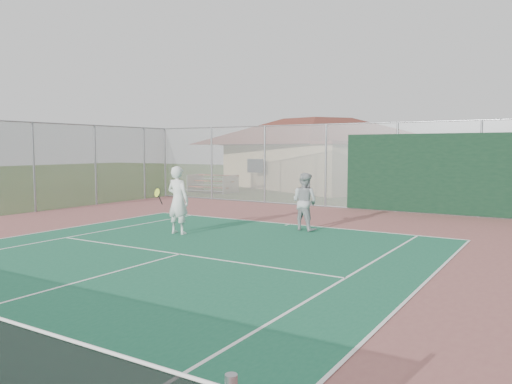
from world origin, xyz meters
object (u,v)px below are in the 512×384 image
Objects in this scene: clubhouse at (317,146)px; player_grey_back at (305,202)px; player_white_front at (178,201)px; bleachers at (212,183)px.

clubhouse is 8.25× the size of player_grey_back.
clubhouse is at bearing -56.23° from player_grey_back.
clubhouse is 7.30× the size of player_white_front.
bleachers is at bearing -96.25° from clubhouse.
clubhouse reaches higher than player_white_front.
player_grey_back is at bearing -137.71° from player_white_front.
player_grey_back reaches higher than bleachers.
clubhouse is at bearing 56.31° from bleachers.
bleachers is at bearing -31.58° from player_grey_back.
player_white_front is at bearing -52.88° from clubhouse.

